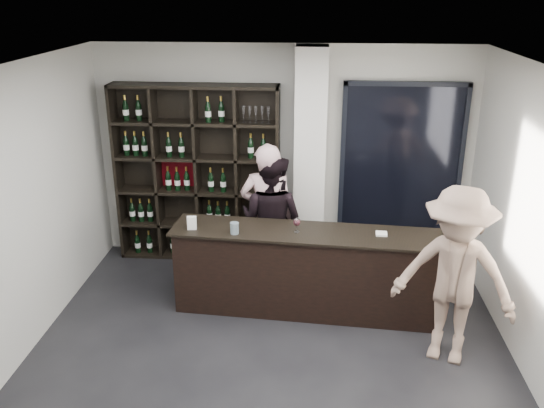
# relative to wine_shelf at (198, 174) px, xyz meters

# --- Properties ---
(floor) EXTENTS (5.00, 5.50, 0.01)m
(floor) POSITION_rel_wine_shelf_xyz_m (1.15, -2.57, -1.20)
(floor) COLOR black
(floor) RESTS_ON ground
(wine_shelf) EXTENTS (2.20, 0.35, 2.40)m
(wine_shelf) POSITION_rel_wine_shelf_xyz_m (0.00, 0.00, 0.00)
(wine_shelf) COLOR black
(wine_shelf) RESTS_ON floor
(structural_column) EXTENTS (0.40, 0.40, 2.90)m
(structural_column) POSITION_rel_wine_shelf_xyz_m (1.50, -0.10, 0.25)
(structural_column) COLOR silver
(structural_column) RESTS_ON floor
(glass_panel) EXTENTS (1.60, 0.08, 2.10)m
(glass_panel) POSITION_rel_wine_shelf_xyz_m (2.70, 0.12, 0.20)
(glass_panel) COLOR black
(glass_panel) RESTS_ON floor
(tasting_counter) EXTENTS (3.06, 0.64, 1.01)m
(tasting_counter) POSITION_rel_wine_shelf_xyz_m (1.50, -1.36, -0.69)
(tasting_counter) COLOR black
(tasting_counter) RESTS_ON floor
(taster_pink) EXTENTS (0.69, 0.47, 1.84)m
(taster_pink) POSITION_rel_wine_shelf_xyz_m (1.00, -0.72, -0.28)
(taster_pink) COLOR #C99FA0
(taster_pink) RESTS_ON floor
(taster_black) EXTENTS (1.01, 0.91, 1.70)m
(taster_black) POSITION_rel_wine_shelf_xyz_m (1.05, -0.72, -0.35)
(taster_black) COLOR black
(taster_black) RESTS_ON floor
(customer) EXTENTS (1.36, 1.07, 1.85)m
(customer) POSITION_rel_wine_shelf_xyz_m (2.95, -2.17, -0.28)
(customer) COLOR gray
(customer) RESTS_ON floor
(wine_glass) EXTENTS (0.11, 0.11, 0.19)m
(wine_glass) POSITION_rel_wine_shelf_xyz_m (1.38, -1.39, -0.10)
(wine_glass) COLOR white
(wine_glass) RESTS_ON tasting_counter
(spit_cup) EXTENTS (0.11, 0.11, 0.13)m
(spit_cup) POSITION_rel_wine_shelf_xyz_m (0.70, -1.48, -0.13)
(spit_cup) COLOR #9BB0BA
(spit_cup) RESTS_ON tasting_counter
(napkin_stack) EXTENTS (0.13, 0.13, 0.02)m
(napkin_stack) POSITION_rel_wine_shelf_xyz_m (2.32, -1.39, -0.18)
(napkin_stack) COLOR white
(napkin_stack) RESTS_ON tasting_counter
(card_stand) EXTENTS (0.11, 0.06, 0.15)m
(card_stand) POSITION_rel_wine_shelf_xyz_m (0.20, -1.39, -0.12)
(card_stand) COLOR white
(card_stand) RESTS_ON tasting_counter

